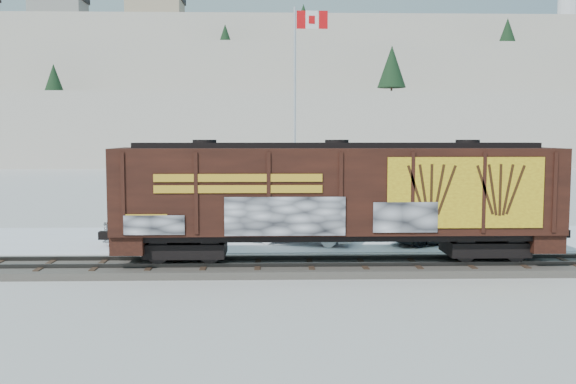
{
  "coord_description": "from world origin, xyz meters",
  "views": [
    {
      "loc": [
        0.49,
        -24.29,
        5.17
      ],
      "look_at": [
        1.24,
        3.0,
        2.75
      ],
      "focal_mm": 40.0,
      "sensor_mm": 36.0,
      "label": 1
    }
  ],
  "objects_px": {
    "car_dark": "(432,231)",
    "hopper_railcar": "(337,195)",
    "flagpole": "(297,145)",
    "car_silver": "(150,228)",
    "car_white": "(303,226)"
  },
  "relations": [
    {
      "from": "flagpole",
      "to": "car_dark",
      "type": "xyz_separation_m",
      "value": [
        6.16,
        -6.64,
        -3.97
      ]
    },
    {
      "from": "hopper_railcar",
      "to": "flagpole",
      "type": "bearing_deg",
      "value": 94.75
    },
    {
      "from": "car_dark",
      "to": "car_silver",
      "type": "bearing_deg",
      "value": 64.97
    },
    {
      "from": "car_silver",
      "to": "car_white",
      "type": "bearing_deg",
      "value": -105.17
    },
    {
      "from": "flagpole",
      "to": "car_white",
      "type": "bearing_deg",
      "value": -89.66
    },
    {
      "from": "car_white",
      "to": "car_dark",
      "type": "xyz_separation_m",
      "value": [
        6.12,
        -0.25,
        -0.22
      ]
    },
    {
      "from": "car_white",
      "to": "flagpole",
      "type": "bearing_deg",
      "value": 18.85
    },
    {
      "from": "hopper_railcar",
      "to": "flagpole",
      "type": "height_order",
      "value": "flagpole"
    },
    {
      "from": "car_dark",
      "to": "hopper_railcar",
      "type": "bearing_deg",
      "value": 114.84
    },
    {
      "from": "hopper_railcar",
      "to": "car_silver",
      "type": "xyz_separation_m",
      "value": [
        -8.28,
        6.15,
        -2.14
      ]
    },
    {
      "from": "car_silver",
      "to": "car_dark",
      "type": "xyz_separation_m",
      "value": [
        13.41,
        -0.46,
        -0.12
      ]
    },
    {
      "from": "car_silver",
      "to": "car_white",
      "type": "height_order",
      "value": "car_white"
    },
    {
      "from": "car_dark",
      "to": "flagpole",
      "type": "bearing_deg",
      "value": 19.76
    },
    {
      "from": "flagpole",
      "to": "car_dark",
      "type": "bearing_deg",
      "value": -47.15
    },
    {
      "from": "car_silver",
      "to": "car_dark",
      "type": "relative_size",
      "value": 1.01
    }
  ]
}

